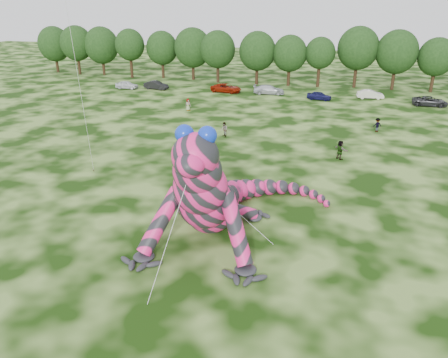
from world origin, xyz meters
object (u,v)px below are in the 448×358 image
object	(u,v)px
tree_4	(162,55)
spectator_2	(377,125)
tree_8	(289,61)
flying_kite	(65,1)
tree_7	(257,58)
tree_10	(357,57)
tree_3	(130,54)
spectator_4	(188,105)
inflatable_gecko	(214,170)
tree_6	(218,57)
car_3	(269,90)
car_1	(156,85)
tree_11	(396,60)
tree_0	(55,49)
tree_9	(319,62)
car_5	(370,94)
tree_5	(193,54)
spectator_1	(224,130)
car_0	(127,85)
car_4	(319,96)
tree_1	(77,50)
tree_2	(102,51)
spectator_5	(340,150)
car_2	(226,88)
car_6	(430,101)

from	to	relation	value
tree_4	spectator_2	world-z (taller)	tree_4
tree_8	spectator_2	distance (m)	30.89
flying_kite	tree_8	distance (m)	53.15
tree_7	tree_10	size ratio (longest dim) A/B	0.90
tree_3	spectator_4	size ratio (longest dim) A/B	5.59
inflatable_gecko	tree_6	bearing A→B (deg)	103.31
car_3	spectator_2	bearing A→B (deg)	-144.97
car_1	tree_7	bearing A→B (deg)	-47.71
tree_8	tree_11	distance (m)	18.05
tree_0	tree_6	distance (m)	37.09
tree_9	car_5	bearing A→B (deg)	-42.00
tree_6	car_1	world-z (taller)	tree_6
tree_4	tree_7	size ratio (longest dim) A/B	0.96
tree_5	tree_8	world-z (taller)	tree_5
car_5	spectator_1	bearing A→B (deg)	141.28
car_0	car_4	size ratio (longest dim) A/B	1.05
tree_7	tree_10	world-z (taller)	tree_10
tree_6	tree_10	world-z (taller)	tree_10
tree_4	spectator_1	size ratio (longest dim) A/B	5.24
spectator_1	spectator_4	bearing A→B (deg)	177.45
tree_5	car_3	xyz separation A→B (m)	(16.91, -9.99, -4.16)
car_4	tree_1	bearing A→B (deg)	87.04
tree_4	car_1	world-z (taller)	tree_4
tree_10	car_4	size ratio (longest dim) A/B	2.77
inflatable_gecko	tree_2	distance (m)	70.00
tree_3	spectator_5	distance (m)	56.98
spectator_1	tree_8	bearing A→B (deg)	135.69
tree_3	tree_6	world-z (taller)	tree_6
tree_2	car_0	xyz separation A→B (m)	(11.80, -12.55, -4.14)
car_2	spectator_4	xyz separation A→B (m)	(-1.65, -14.11, 0.13)
tree_0	car_1	bearing A→B (deg)	-23.05
tree_3	car_6	bearing A→B (deg)	-11.18
tree_4	tree_7	world-z (taller)	tree_7
tree_10	car_0	bearing A→B (deg)	-162.24
tree_6	tree_9	bearing A→B (deg)	2.03
tree_8	tree_10	distance (m)	11.75
tree_9	spectator_2	distance (m)	29.12
car_2	car_4	xyz separation A→B (m)	(15.70, -1.73, -0.07)
car_2	car_5	distance (m)	23.46
tree_2	spectator_1	distance (m)	51.23
car_1	spectator_5	distance (m)	42.92
tree_8	car_5	xyz separation A→B (m)	(14.16, -7.63, -3.79)
tree_3	tree_4	distance (m)	6.30
car_1	spectator_2	size ratio (longest dim) A/B	2.65
car_3	tree_7	bearing A→B (deg)	18.14
car_6	flying_kite	bearing A→B (deg)	144.68
flying_kite	tree_3	xyz separation A→B (m)	(-22.16, 51.42, -9.88)
tree_11	car_3	xyz separation A→B (m)	(-20.00, -9.75, -4.29)
car_6	spectator_2	xyz separation A→B (m)	(-8.04, -16.44, 0.14)
car_0	spectator_1	distance (m)	33.87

